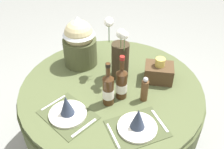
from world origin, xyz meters
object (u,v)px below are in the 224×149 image
flower_vase (120,56)px  pepper_mill (145,90)px  place_setting_right (138,123)px  gift_tub_back_left (79,40)px  place_setting_left (67,110)px  wine_bottle_centre (108,89)px  dining_table (111,101)px  wine_bottle_left (121,83)px  woven_basket_side_right (159,72)px

flower_vase → pepper_mill: (0.20, -0.23, -0.09)m
place_setting_right → gift_tub_back_left: size_ratio=1.04×
gift_tub_back_left → place_setting_left: bearing=-83.7°
place_setting_left → pepper_mill: (0.47, 0.22, 0.04)m
wine_bottle_centre → pepper_mill: size_ratio=1.68×
dining_table → wine_bottle_left: wine_bottle_left is taller
pepper_mill → woven_basket_side_right: (0.09, 0.23, -0.02)m
dining_table → pepper_mill: (0.24, -0.11, 0.24)m
place_setting_left → place_setting_right: size_ratio=1.01×
woven_basket_side_right → gift_tub_back_left: bearing=168.7°
dining_table → place_setting_left: size_ratio=3.15×
dining_table → wine_bottle_centre: size_ratio=4.20×
wine_bottle_left → wine_bottle_centre: wine_bottle_left is taller
wine_bottle_left → gift_tub_back_left: size_ratio=0.81×
flower_vase → wine_bottle_centre: bearing=-95.9°
place_setting_left → place_setting_right: bearing=-5.1°
place_setting_left → wine_bottle_centre: (0.23, 0.15, 0.07)m
flower_vase → place_setting_left: bearing=-120.4°
dining_table → flower_vase: size_ratio=3.00×
gift_tub_back_left → wine_bottle_centre: bearing=-55.0°
wine_bottle_centre → gift_tub_back_left: (-0.30, 0.43, 0.09)m
place_setting_left → flower_vase: bearing=59.6°
place_setting_left → wine_bottle_left: (0.31, 0.23, 0.07)m
wine_bottle_centre → gift_tub_back_left: bearing=125.0°
wine_bottle_left → pepper_mill: size_ratio=1.73×
place_setting_left → flower_vase: 0.54m
place_setting_right → pepper_mill: (0.02, 0.26, 0.04)m
dining_table → wine_bottle_left: bearing=-49.4°
dining_table → wine_bottle_left: size_ratio=4.07×
place_setting_right → pepper_mill: 0.26m
wine_bottle_centre → woven_basket_side_right: size_ratio=1.56×
place_setting_right → woven_basket_side_right: woven_basket_side_right is taller
place_setting_right → gift_tub_back_left: bearing=129.3°
flower_vase → wine_bottle_centre: 0.31m
wine_bottle_left → woven_basket_side_right: bearing=42.4°
wine_bottle_centre → gift_tub_back_left: gift_tub_back_left is taller
place_setting_right → flower_vase: flower_vase is taller
gift_tub_back_left → pepper_mill: bearing=-34.1°
place_setting_left → flower_vase: flower_vase is taller
dining_table → place_setting_left: 0.45m
place_setting_left → pepper_mill: size_ratio=2.23×
pepper_mill → wine_bottle_left: bearing=177.4°
wine_bottle_centre → wine_bottle_left: bearing=44.5°
place_setting_right → wine_bottle_left: size_ratio=1.28×
flower_vase → pepper_mill: 0.32m
wine_bottle_left → dining_table: bearing=130.6°
pepper_mill → gift_tub_back_left: 0.65m
wine_bottle_left → wine_bottle_centre: bearing=-135.5°
gift_tub_back_left → flower_vase: bearing=-20.6°
wine_bottle_left → gift_tub_back_left: (-0.37, 0.35, 0.09)m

